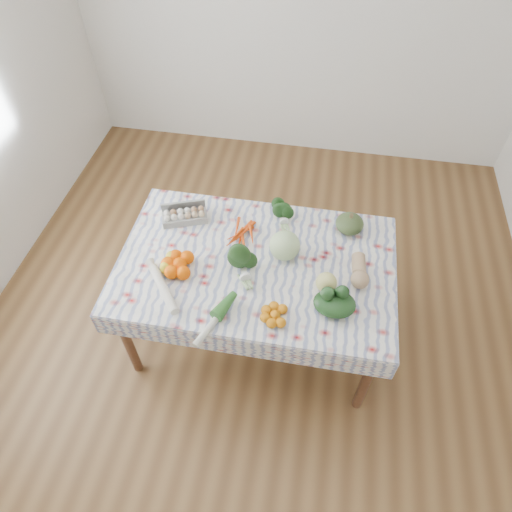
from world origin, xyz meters
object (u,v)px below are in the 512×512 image
at_px(dining_table, 256,271).
at_px(butternut_squash, 360,270).
at_px(kabocha_squash, 350,224).
at_px(cabbage, 285,246).
at_px(grapefruit, 326,282).
at_px(egg_carton, 185,217).

relative_size(dining_table, butternut_squash, 6.93).
xyz_separation_m(dining_table, kabocha_squash, (0.53, 0.37, 0.14)).
height_order(cabbage, butternut_squash, cabbage).
height_order(cabbage, grapefruit, cabbage).
bearing_deg(dining_table, butternut_squash, 0.16).
bearing_deg(kabocha_squash, butternut_squash, -78.54).
bearing_deg(cabbage, kabocha_squash, 37.24).
relative_size(dining_table, kabocha_squash, 9.02).
relative_size(dining_table, cabbage, 8.72).
bearing_deg(kabocha_squash, cabbage, -142.76).
bearing_deg(cabbage, grapefruit, -37.86).
height_order(dining_table, kabocha_squash, kabocha_squash).
bearing_deg(grapefruit, kabocha_squash, 77.50).
bearing_deg(cabbage, egg_carton, 164.91).
bearing_deg(butternut_squash, grapefruit, -149.54).
bearing_deg(kabocha_squash, grapefruit, -102.50).
bearing_deg(butternut_squash, dining_table, 175.97).
distance_m(kabocha_squash, butternut_squash, 0.37).
relative_size(cabbage, butternut_squash, 0.79).
relative_size(egg_carton, grapefruit, 2.41).
bearing_deg(egg_carton, kabocha_squash, -14.86).
height_order(egg_carton, butternut_squash, butternut_squash).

